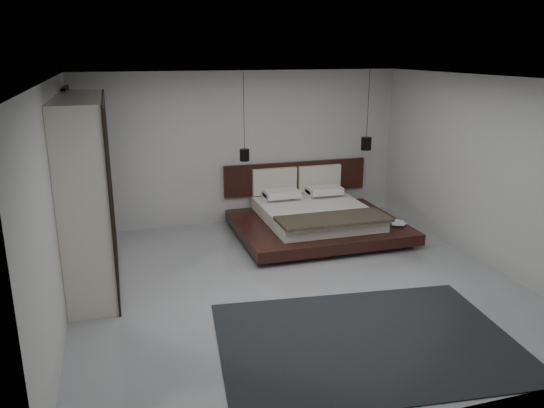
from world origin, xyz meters
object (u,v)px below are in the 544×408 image
object	(u,v)px
pendant_right	(366,143)
wardrobe	(87,191)
rug	(366,341)
lattice_screen	(74,169)
pendant_left	(244,155)
bed	(315,217)

from	to	relation	value
pendant_right	wardrobe	bearing A→B (deg)	-164.34
pendant_right	rug	xyz separation A→B (m)	(-1.94, -4.06, -1.48)
pendant_right	rug	distance (m)	4.73
lattice_screen	pendant_right	world-z (taller)	pendant_right
lattice_screen	pendant_left	world-z (taller)	pendant_left
bed	wardrobe	bearing A→B (deg)	-166.14
wardrobe	bed	bearing A→B (deg)	13.86
bed	rug	bearing A→B (deg)	-102.17
pendant_left	wardrobe	size ratio (longest dim) A/B	0.58
rug	pendant_right	bearing A→B (deg)	64.45
pendant_right	wardrobe	size ratio (longest dim) A/B	0.55
wardrobe	rug	world-z (taller)	wardrobe
bed	wardrobe	distance (m)	3.96
lattice_screen	pendant_left	size ratio (longest dim) A/B	1.72
pendant_left	pendant_right	xyz separation A→B (m)	(2.32, 0.00, 0.08)
lattice_screen	rug	distance (m)	5.39
bed	pendant_right	world-z (taller)	pendant_right
pendant_right	pendant_left	bearing A→B (deg)	-180.00
pendant_left	wardrobe	xyz separation A→B (m)	(-2.56, -1.37, -0.12)
lattice_screen	rug	xyz separation A→B (m)	(3.19, -4.15, -1.29)
pendant_left	lattice_screen	bearing A→B (deg)	178.08
pendant_left	pendant_right	size ratio (longest dim) A/B	1.05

